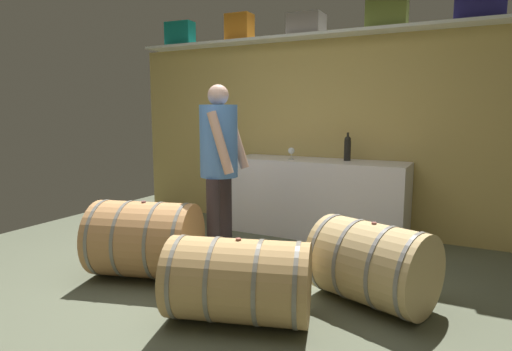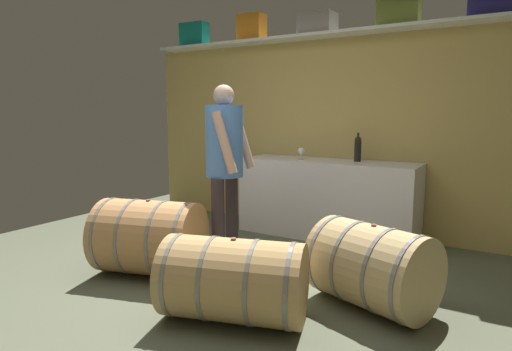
# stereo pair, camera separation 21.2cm
# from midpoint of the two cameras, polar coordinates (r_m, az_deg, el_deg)

# --- Properties ---
(ground_plane) EXTENTS (5.90, 7.93, 0.02)m
(ground_plane) POSITION_cam_midpoint_polar(r_m,az_deg,el_deg) (3.81, -0.93, -12.85)
(ground_plane) COLOR #575D48
(back_wall_panel) EXTENTS (4.70, 0.10, 2.19)m
(back_wall_panel) POSITION_cam_midpoint_polar(r_m,az_deg,el_deg) (5.15, 9.66, 5.20)
(back_wall_panel) COLOR tan
(back_wall_panel) RESTS_ON ground
(high_shelf_board) EXTENTS (4.33, 0.40, 0.03)m
(high_shelf_board) POSITION_cam_midpoint_polar(r_m,az_deg,el_deg) (5.07, 9.33, 17.75)
(high_shelf_board) COLOR white
(high_shelf_board) RESTS_ON back_wall_panel
(toolcase_teal) EXTENTS (0.38, 0.21, 0.31)m
(toolcase_teal) POSITION_cam_midpoint_polar(r_m,az_deg,el_deg) (5.97, -7.14, 18.00)
(toolcase_teal) COLOR #117E75
(toolcase_teal) RESTS_ON high_shelf_board
(toolcase_orange) EXTENTS (0.32, 0.22, 0.32)m
(toolcase_orange) POSITION_cam_midpoint_polar(r_m,az_deg,el_deg) (5.47, 0.60, 19.01)
(toolcase_orange) COLOR orange
(toolcase_orange) RESTS_ON high_shelf_board
(toolcase_grey) EXTENTS (0.38, 0.30, 0.23)m
(toolcase_grey) POSITION_cam_midpoint_polar(r_m,az_deg,el_deg) (5.09, 9.45, 19.23)
(toolcase_grey) COLOR gray
(toolcase_grey) RESTS_ON high_shelf_board
(toolcase_olive) EXTENTS (0.41, 0.27, 0.34)m
(toolcase_olive) POSITION_cam_midpoint_polar(r_m,az_deg,el_deg) (4.84, 19.73, 20.08)
(toolcase_olive) COLOR olive
(toolcase_olive) RESTS_ON high_shelf_board
(toolcase_navy) EXTENTS (0.44, 0.25, 0.26)m
(toolcase_navy) POSITION_cam_midpoint_polar(r_m,az_deg,el_deg) (4.73, 30.34, 19.20)
(toolcase_navy) COLOR navy
(toolcase_navy) RESTS_ON high_shelf_board
(work_cabinet) EXTENTS (1.94, 0.58, 0.85)m
(work_cabinet) POSITION_cam_midpoint_polar(r_m,az_deg,el_deg) (4.82, 10.60, -3.06)
(work_cabinet) COLOR silver
(work_cabinet) RESTS_ON ground
(wine_bottle_dark) EXTENTS (0.07, 0.07, 0.31)m
(wine_bottle_dark) POSITION_cam_midpoint_polar(r_m,az_deg,el_deg) (4.72, 14.62, 3.49)
(wine_bottle_dark) COLOR black
(wine_bottle_dark) RESTS_ON work_cabinet
(wine_glass) EXTENTS (0.07, 0.07, 0.13)m
(wine_glass) POSITION_cam_midpoint_polar(r_m,az_deg,el_deg) (4.77, 7.26, 3.17)
(wine_glass) COLOR white
(wine_glass) RESTS_ON work_cabinet
(wine_barrel_near) EXTENTS (0.99, 0.84, 0.65)m
(wine_barrel_near) POSITION_cam_midpoint_polar(r_m,az_deg,el_deg) (3.77, -12.38, -8.01)
(wine_barrel_near) COLOR tan
(wine_barrel_near) RESTS_ON ground
(wine_barrel_far) EXTENTS (0.94, 0.81, 0.60)m
(wine_barrel_far) POSITION_cam_midpoint_polar(r_m,az_deg,el_deg) (3.22, 17.04, -11.47)
(wine_barrel_far) COLOR tan
(wine_barrel_far) RESTS_ON ground
(wine_barrel_flank) EXTENTS (1.05, 0.79, 0.56)m
(wine_barrel_flank) POSITION_cam_midpoint_polar(r_m,az_deg,el_deg) (2.90, -0.82, -13.70)
(wine_barrel_flank) COLOR tan
(wine_barrel_flank) RESTS_ON ground
(winemaker_pouring) EXTENTS (0.42, 0.51, 1.62)m
(winemaker_pouring) POSITION_cam_midpoint_polar(r_m,az_deg,el_deg) (3.92, -2.59, 2.85)
(winemaker_pouring) COLOR #332B30
(winemaker_pouring) RESTS_ON ground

